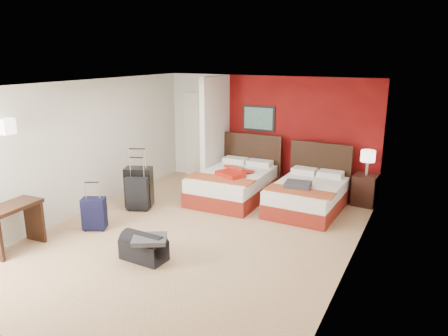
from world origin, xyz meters
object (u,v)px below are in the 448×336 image
Objects in this scene: nightstand at (365,190)px; suitcase_charcoal at (138,194)px; bed_left at (232,186)px; desk at (14,228)px; suitcase_black at (139,188)px; table_lamp at (367,163)px; bed_right at (307,197)px; duffel_bag at (144,249)px; suitcase_navy at (94,215)px; red_suitcase_open at (235,172)px.

nightstand is 4.52m from suitcase_charcoal.
bed_left is 4.19m from desk.
table_lamp is at bearing 5.63° from suitcase_black.
table_lamp is 6.44m from desk.
bed_right is 2.60× the size of duffel_bag.
suitcase_black is 1.21× the size of suitcase_charcoal.
duffel_bag is 2.09m from desk.
red_suitcase_open is at bearing 31.13° from suitcase_navy.
suitcase_black reaches higher than suitcase_charcoal.
suitcase_navy is (-3.96, -3.43, -0.60)m from table_lamp.
suitcase_black is at bearing -138.82° from bed_left.
duffel_bag is at bearing -67.51° from red_suitcase_open.
red_suitcase_open is 0.87× the size of desk.
suitcase_charcoal is (-2.94, -1.45, 0.06)m from bed_right.
suitcase_black is 2.48m from desk.
suitcase_black is at bearing 132.22° from duffel_bag.
suitcase_black reaches higher than duffel_bag.
bed_left is at bearing 58.22° from desk.
bed_right is 3.97m from suitcase_navy.
suitcase_navy is at bearing -113.31° from suitcase_charcoal.
nightstand is at bearing 45.74° from red_suitcase_open.
desk is (-1.96, -3.71, 0.08)m from bed_left.
suitcase_black is (-1.44, -1.28, 0.10)m from bed_left.
suitcase_black reaches higher than suitcase_navy.
bed_left reaches higher than bed_right.
bed_right reaches higher than duffel_bag.
red_suitcase_open is 1.98m from suitcase_charcoal.
desk is (-0.61, -2.29, 0.05)m from suitcase_charcoal.
bed_left is 3.81× the size of table_lamp.
nightstand is 1.15× the size of suitcase_navy.
suitcase_charcoal is (-3.89, -2.29, 0.01)m from nightstand.
bed_right is 2.75× the size of suitcase_charcoal.
nightstand reaches higher than bed_right.
duffel_bag is (1.44, -0.52, -0.10)m from suitcase_navy.
suitcase_black reaches higher than bed_left.
red_suitcase_open reaches higher than bed_right.
suitcase_black is 0.18m from suitcase_charcoal.
suitcase_charcoal is at bearing -113.76° from red_suitcase_open.
nightstand is (2.44, 0.97, -0.31)m from red_suitcase_open.
suitcase_charcoal reaches higher than suitcase_navy.
red_suitcase_open is (0.10, -0.10, 0.33)m from bed_left.
suitcase_black is (-3.98, -2.16, 0.08)m from nightstand.
red_suitcase_open is 0.99× the size of suitcase_black.
red_suitcase_open is at bearing -45.58° from bed_left.
bed_left is 1.96m from suitcase_charcoal.
suitcase_black is at bearing 73.86° from desk.
red_suitcase_open is 1.42× the size of suitcase_navy.
bed_left reaches higher than suitcase_navy.
bed_left is at bearing -176.83° from bed_right.
red_suitcase_open is 4.16m from desk.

